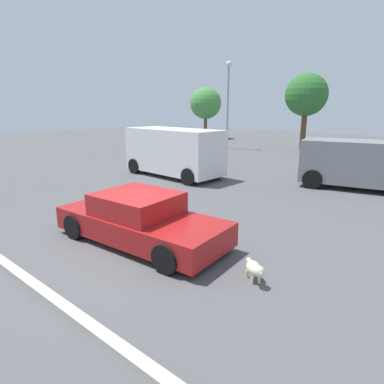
# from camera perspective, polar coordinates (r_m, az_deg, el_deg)

# --- Properties ---
(ground_plane) EXTENTS (80.00, 80.00, 0.00)m
(ground_plane) POSITION_cam_1_polar(r_m,az_deg,el_deg) (8.35, -10.10, -8.83)
(ground_plane) COLOR #515154
(sedan_foreground) EXTENTS (4.61, 2.17, 1.26)m
(sedan_foreground) POSITION_cam_1_polar(r_m,az_deg,el_deg) (8.21, -9.13, -4.86)
(sedan_foreground) COLOR maroon
(sedan_foreground) RESTS_ON ground_plane
(dog) EXTENTS (0.57, 0.51, 0.44)m
(dog) POSITION_cam_1_polar(r_m,az_deg,el_deg) (6.55, 10.96, -13.17)
(dog) COLOR beige
(dog) RESTS_ON ground_plane
(van_white) EXTENTS (5.19, 2.45, 2.31)m
(van_white) POSITION_cam_1_polar(r_m,az_deg,el_deg) (15.95, -3.23, 7.24)
(van_white) COLOR white
(van_white) RESTS_ON ground_plane
(suv_dark) EXTENTS (4.89, 2.81, 1.99)m
(suv_dark) POSITION_cam_1_polar(r_m,az_deg,el_deg) (15.04, 27.64, 4.54)
(suv_dark) COLOR gray
(suv_dark) RESTS_ON ground_plane
(parking_curb) EXTENTS (9.47, 0.20, 0.12)m
(parking_curb) POSITION_cam_1_polar(r_m,az_deg,el_deg) (7.13, -26.71, -14.05)
(parking_curb) COLOR #B7B2A8
(parking_curb) RESTS_ON ground_plane
(light_post_near) EXTENTS (0.44, 0.44, 6.79)m
(light_post_near) POSITION_cam_1_polar(r_m,az_deg,el_deg) (26.91, 6.38, 17.30)
(light_post_near) COLOR gray
(light_post_near) RESTS_ON ground_plane
(tree_back_left) EXTENTS (3.24, 3.24, 5.88)m
(tree_back_left) POSITION_cam_1_polar(r_m,az_deg,el_deg) (27.56, 19.50, 15.78)
(tree_back_left) COLOR brown
(tree_back_left) RESTS_ON ground_plane
(tree_back_center) EXTENTS (3.34, 3.34, 5.43)m
(tree_back_center) POSITION_cam_1_polar(r_m,az_deg,el_deg) (36.12, 2.42, 15.36)
(tree_back_center) COLOR brown
(tree_back_center) RESTS_ON ground_plane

